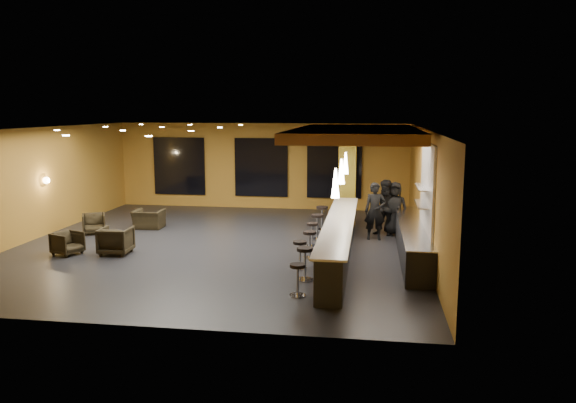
# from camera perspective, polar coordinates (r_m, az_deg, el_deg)

# --- Properties ---
(floor) EXTENTS (12.00, 13.00, 0.10)m
(floor) POSITION_cam_1_polar(r_m,az_deg,el_deg) (17.19, -6.88, -4.55)
(floor) COLOR black
(floor) RESTS_ON ground
(ceiling) EXTENTS (12.00, 13.00, 0.10)m
(ceiling) POSITION_cam_1_polar(r_m,az_deg,el_deg) (16.70, -7.12, 7.53)
(ceiling) COLOR black
(wall_back) EXTENTS (12.00, 0.10, 3.50)m
(wall_back) POSITION_cam_1_polar(r_m,az_deg,el_deg) (23.19, -2.69, 3.63)
(wall_back) COLOR #A87525
(wall_back) RESTS_ON floor
(wall_front) EXTENTS (12.00, 0.10, 3.50)m
(wall_front) POSITION_cam_1_polar(r_m,az_deg,el_deg) (10.78, -16.28, -3.44)
(wall_front) COLOR #A87525
(wall_front) RESTS_ON floor
(wall_left) EXTENTS (0.10, 13.00, 3.50)m
(wall_left) POSITION_cam_1_polar(r_m,az_deg,el_deg) (19.36, -24.54, 1.65)
(wall_left) COLOR #A87525
(wall_left) RESTS_ON floor
(wall_right) EXTENTS (0.10, 13.00, 3.50)m
(wall_right) POSITION_cam_1_polar(r_m,az_deg,el_deg) (16.33, 13.94, 0.93)
(wall_right) COLOR #A87525
(wall_right) RESTS_ON floor
(wood_soffit) EXTENTS (3.60, 8.00, 0.28)m
(wood_soffit) POSITION_cam_1_polar(r_m,az_deg,el_deg) (17.10, 6.94, 6.93)
(wood_soffit) COLOR #B66D35
(wood_soffit) RESTS_ON ceiling
(window_left) EXTENTS (2.20, 0.06, 2.40)m
(window_left) POSITION_cam_1_polar(r_m,az_deg,el_deg) (24.01, -10.98, 3.55)
(window_left) COLOR black
(window_left) RESTS_ON wall_back
(window_center) EXTENTS (2.20, 0.06, 2.40)m
(window_center) POSITION_cam_1_polar(r_m,az_deg,el_deg) (23.08, -2.74, 3.48)
(window_center) COLOR black
(window_center) RESTS_ON wall_back
(window_right) EXTENTS (2.20, 0.06, 2.40)m
(window_right) POSITION_cam_1_polar(r_m,az_deg,el_deg) (22.69, 4.72, 3.36)
(window_right) COLOR black
(window_right) RESTS_ON wall_back
(tile_backsplash) EXTENTS (0.06, 3.20, 2.40)m
(tile_backsplash) POSITION_cam_1_polar(r_m,az_deg,el_deg) (15.30, 13.98, 1.32)
(tile_backsplash) COLOR white
(tile_backsplash) RESTS_ON wall_right
(bar_counter) EXTENTS (0.60, 8.00, 1.00)m
(bar_counter) POSITION_cam_1_polar(r_m,az_deg,el_deg) (15.52, 5.23, -3.96)
(bar_counter) COLOR black
(bar_counter) RESTS_ON floor
(bar_top) EXTENTS (0.78, 8.10, 0.05)m
(bar_top) POSITION_cam_1_polar(r_m,az_deg,el_deg) (15.41, 5.26, -2.06)
(bar_top) COLOR white
(bar_top) RESTS_ON bar_counter
(prep_counter) EXTENTS (0.70, 6.00, 0.86)m
(prep_counter) POSITION_cam_1_polar(r_m,az_deg,el_deg) (16.05, 12.49, -3.96)
(prep_counter) COLOR black
(prep_counter) RESTS_ON floor
(prep_top) EXTENTS (0.72, 6.00, 0.03)m
(prep_top) POSITION_cam_1_polar(r_m,az_deg,el_deg) (15.95, 12.55, -2.37)
(prep_top) COLOR silver
(prep_top) RESTS_ON prep_counter
(wall_shelf_lower) EXTENTS (0.30, 1.50, 0.03)m
(wall_shelf_lower) POSITION_cam_1_polar(r_m,az_deg,el_deg) (15.15, 13.47, -0.27)
(wall_shelf_lower) COLOR silver
(wall_shelf_lower) RESTS_ON wall_right
(wall_shelf_upper) EXTENTS (0.30, 1.50, 0.03)m
(wall_shelf_upper) POSITION_cam_1_polar(r_m,az_deg,el_deg) (15.08, 13.53, 1.42)
(wall_shelf_upper) COLOR silver
(wall_shelf_upper) RESTS_ON wall_right
(column) EXTENTS (0.60, 0.60, 3.50)m
(column) POSITION_cam_1_polar(r_m,az_deg,el_deg) (19.84, 6.05, 2.62)
(column) COLOR olive
(column) RESTS_ON floor
(wall_sconce) EXTENTS (0.22, 0.22, 0.22)m
(wall_sconce) POSITION_cam_1_polar(r_m,az_deg,el_deg) (19.68, -23.35, 1.99)
(wall_sconce) COLOR #FFE5B2
(wall_sconce) RESTS_ON wall_left
(pendant_0) EXTENTS (0.20, 0.20, 0.70)m
(pendant_0) POSITION_cam_1_polar(r_m,az_deg,el_deg) (13.22, 4.85, 1.87)
(pendant_0) COLOR white
(pendant_0) RESTS_ON wood_soffit
(pendant_1) EXTENTS (0.20, 0.20, 0.70)m
(pendant_1) POSITION_cam_1_polar(r_m,az_deg,el_deg) (15.70, 5.43, 3.05)
(pendant_1) COLOR white
(pendant_1) RESTS_ON wood_soffit
(pendant_2) EXTENTS (0.20, 0.20, 0.70)m
(pendant_2) POSITION_cam_1_polar(r_m,az_deg,el_deg) (18.18, 5.86, 3.91)
(pendant_2) COLOR white
(pendant_2) RESTS_ON wood_soffit
(staff_a) EXTENTS (0.68, 0.46, 1.81)m
(staff_a) POSITION_cam_1_polar(r_m,az_deg,el_deg) (17.79, 8.83, -0.98)
(staff_a) COLOR black
(staff_a) RESTS_ON floor
(staff_b) EXTENTS (1.04, 0.90, 1.83)m
(staff_b) POSITION_cam_1_polar(r_m,az_deg,el_deg) (18.35, 10.01, -0.66)
(staff_b) COLOR black
(staff_b) RESTS_ON floor
(staff_c) EXTENTS (0.90, 0.63, 1.75)m
(staff_c) POSITION_cam_1_polar(r_m,az_deg,el_deg) (18.52, 10.76, -0.72)
(staff_c) COLOR black
(staff_c) RESTS_ON floor
(armchair_a) EXTENTS (0.91, 0.90, 0.65)m
(armchair_a) POSITION_cam_1_polar(r_m,az_deg,el_deg) (17.07, -21.49, -3.96)
(armchair_a) COLOR black
(armchair_a) RESTS_ON floor
(armchair_b) EXTENTS (0.87, 0.89, 0.77)m
(armchair_b) POSITION_cam_1_polar(r_m,az_deg,el_deg) (16.66, -17.08, -3.81)
(armchair_b) COLOR black
(armchair_b) RESTS_ON floor
(armchair_c) EXTENTS (0.97, 0.98, 0.67)m
(armchair_c) POSITION_cam_1_polar(r_m,az_deg,el_deg) (19.61, -19.11, -2.13)
(armchair_c) COLOR black
(armchair_c) RESTS_ON floor
(armchair_d) EXTENTS (1.00, 0.88, 0.64)m
(armchair_d) POSITION_cam_1_polar(r_m,az_deg,el_deg) (19.92, -13.97, -1.75)
(armchair_d) COLOR black
(armchair_d) RESTS_ON floor
(bar_stool_0) EXTENTS (0.37, 0.37, 0.73)m
(bar_stool_0) POSITION_cam_1_polar(r_m,az_deg,el_deg) (12.40, 0.98, -7.53)
(bar_stool_0) COLOR silver
(bar_stool_0) RESTS_ON floor
(bar_stool_1) EXTENTS (0.41, 0.41, 0.81)m
(bar_stool_1) POSITION_cam_1_polar(r_m,az_deg,el_deg) (13.49, 1.72, -5.90)
(bar_stool_1) COLOR silver
(bar_stool_1) RESTS_ON floor
(bar_stool_2) EXTENTS (0.37, 0.37, 0.73)m
(bar_stool_2) POSITION_cam_1_polar(r_m,az_deg,el_deg) (14.45, 1.21, -5.05)
(bar_stool_2) COLOR silver
(bar_stool_2) RESTS_ON floor
(bar_stool_3) EXTENTS (0.39, 0.39, 0.76)m
(bar_stool_3) POSITION_cam_1_polar(r_m,az_deg,el_deg) (15.46, 2.21, -4.03)
(bar_stool_3) COLOR silver
(bar_stool_3) RESTS_ON floor
(bar_stool_4) EXTENTS (0.36, 0.36, 0.72)m
(bar_stool_4) POSITION_cam_1_polar(r_m,az_deg,el_deg) (16.80, 2.48, -3.04)
(bar_stool_4) COLOR silver
(bar_stool_4) RESTS_ON floor
(bar_stool_5) EXTENTS (0.41, 0.41, 0.81)m
(bar_stool_5) POSITION_cam_1_polar(r_m,az_deg,el_deg) (17.65, 3.00, -2.25)
(bar_stool_5) COLOR silver
(bar_stool_5) RESTS_ON floor
(bar_stool_6) EXTENTS (0.41, 0.41, 0.82)m
(bar_stool_6) POSITION_cam_1_polar(r_m,az_deg,el_deg) (19.03, 3.48, -1.37)
(bar_stool_6) COLOR silver
(bar_stool_6) RESTS_ON floor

